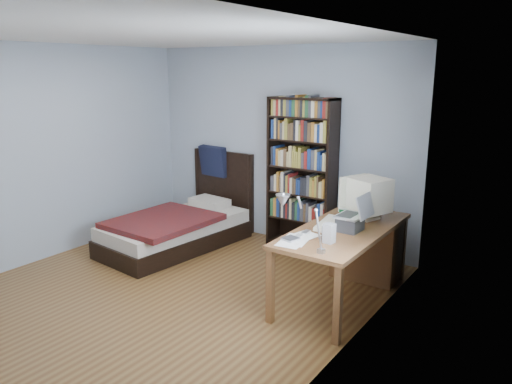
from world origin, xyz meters
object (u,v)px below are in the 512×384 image
desk_lamp (289,207)px  soda_can (342,215)px  speaker (329,233)px  keyboard (331,224)px  crt_monitor (367,195)px  laptop (352,220)px  bed (180,226)px  bookshelf (302,174)px  desk (362,245)px

desk_lamp → soda_can: size_ratio=4.59×
speaker → keyboard: bearing=120.4°
crt_monitor → laptop: size_ratio=1.32×
keyboard → bed: 2.30m
keyboard → soda_can: bearing=74.0°
crt_monitor → speaker: size_ratio=2.79×
speaker → bookshelf: size_ratio=0.09×
bookshelf → bed: (-1.32, -0.80, -0.69)m
crt_monitor → speaker: (0.01, -0.88, -0.15)m
laptop → bookshelf: 1.59m
laptop → desk: bearing=100.1°
crt_monitor → soda_can: size_ratio=3.88×
soda_can → laptop: bearing=-49.8°
laptop → keyboard: laptop is taller
laptop → keyboard: 0.25m
desk → bed: bearing=-174.9°
soda_can → bed: size_ratio=0.06×
keyboard → speaker: speaker is taller
soda_can → bookshelf: (-0.94, 0.85, 0.15)m
desk → crt_monitor: (0.05, -0.05, 0.55)m
desk → keyboard: bearing=-106.7°
desk_lamp → bookshelf: 2.39m
laptop → speaker: laptop is taller
desk → bed: size_ratio=0.82×
bookshelf → bed: bearing=-148.8°
keyboard → crt_monitor: bearing=56.6°
desk_lamp → bookshelf: bearing=116.8°
desk → bed: (-2.37, -0.21, -0.16)m
crt_monitor → bed: bearing=-176.1°
keyboard → bookshelf: bearing=121.7°
soda_can → bed: bed is taller
desk_lamp → bed: desk_lamp is taller
speaker → bookshelf: bookshelf is taller
soda_can → desk: bearing=66.1°
keyboard → bookshelf: size_ratio=0.26×
laptop → bookshelf: bookshelf is taller
desk_lamp → bed: bearing=150.9°
bed → desk: bearing=5.1°
desk → bookshelf: bookshelf is taller
laptop → soda_can: (-0.21, 0.25, -0.04)m
desk → laptop: laptop is taller
laptop → crt_monitor: bearing=95.2°
crt_monitor → laptop: 0.49m
speaker → bed: bed is taller
crt_monitor → desk_lamp: desk_lamp is taller
keyboard → speaker: size_ratio=2.86×
speaker → soda_can: 0.69m
keyboard → desk: bearing=64.0°
desk → crt_monitor: bearing=-44.6°
bed → speaker: bearing=-16.4°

